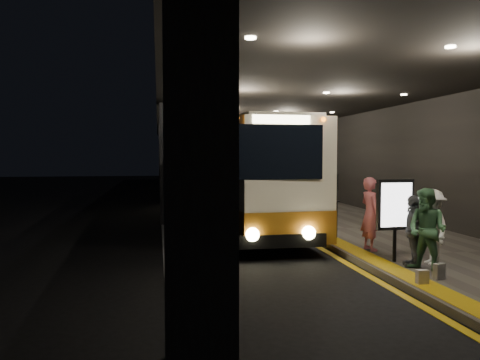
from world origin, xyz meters
TOP-DOWN VIEW (x-y plane):
  - ground at (0.00, 0.00)m, footprint 90.00×90.00m
  - lane_line_white at (-1.80, 5.00)m, footprint 0.12×50.00m
  - kerb_stripe_yellow at (2.35, 5.00)m, footprint 0.18×50.00m
  - sidewalk at (4.75, 5.00)m, footprint 4.50×50.00m
  - tactile_strip at (2.85, 5.00)m, footprint 0.50×50.00m
  - terminal_wall at (7.00, 5.00)m, footprint 0.10×50.00m
  - support_columns at (-1.50, 4.00)m, footprint 0.80×24.80m
  - canopy at (2.50, 5.00)m, footprint 9.00×50.00m
  - coach_main at (0.86, 2.63)m, footprint 2.83×11.18m
  - coach_second at (0.88, 16.15)m, footprint 3.18×12.06m
  - passenger_boarding at (3.24, -2.53)m, footprint 0.51×0.71m
  - passenger_waiting_green at (3.41, -4.77)m, footprint 0.83×0.97m
  - passenger_waiting_white at (3.87, -4.20)m, footprint 0.60×1.11m
  - passenger_waiting_grey at (3.36, -4.30)m, footprint 0.73×1.00m
  - bag_polka at (3.31, -5.36)m, footprint 0.27×0.19m
  - bag_plain at (2.80, -5.62)m, footprint 0.22×0.13m
  - info_sign at (3.21, -3.82)m, footprint 0.87×0.16m
  - stanchion_post at (3.03, -0.84)m, footprint 0.05×0.05m

SIDE VIEW (x-z plane):
  - ground at x=0.00m, z-range 0.00..0.00m
  - lane_line_white at x=-1.80m, z-range 0.00..0.01m
  - kerb_stripe_yellow at x=2.35m, z-range 0.00..0.01m
  - sidewalk at x=4.75m, z-range 0.00..0.15m
  - tactile_strip at x=2.85m, z-range 0.15..0.16m
  - bag_plain at x=2.80m, z-range 0.15..0.42m
  - bag_polka at x=3.31m, z-range 0.15..0.45m
  - stanchion_post at x=3.03m, z-range 0.15..1.21m
  - passenger_waiting_grey at x=3.36m, z-range 0.15..1.68m
  - passenger_waiting_white at x=3.87m, z-range 0.15..1.79m
  - passenger_waiting_green at x=3.41m, z-range 0.15..1.85m
  - passenger_boarding at x=3.24m, z-range 0.15..1.97m
  - info_sign at x=3.21m, z-range 0.47..2.31m
  - coach_main at x=0.86m, z-range -0.07..3.39m
  - coach_second at x=0.88m, z-range -0.07..3.67m
  - support_columns at x=-1.50m, z-range 0.00..4.40m
  - terminal_wall at x=7.00m, z-range 0.00..6.00m
  - canopy at x=2.50m, z-range 4.40..4.80m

